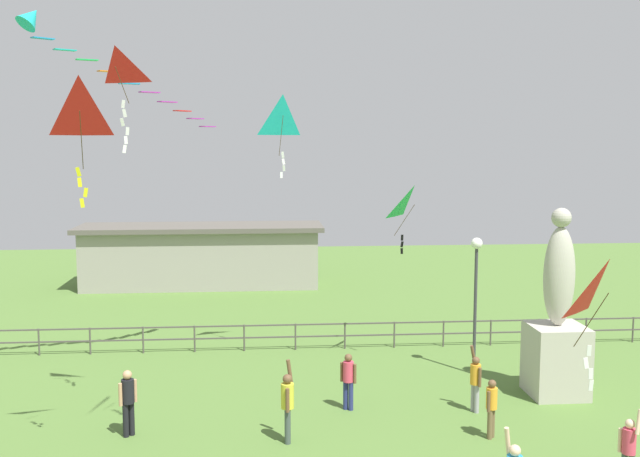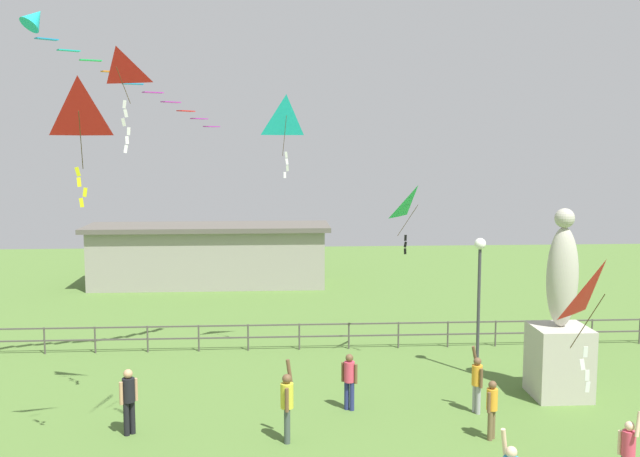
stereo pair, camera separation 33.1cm
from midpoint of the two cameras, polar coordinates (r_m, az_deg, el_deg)
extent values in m
cube|color=#B2AD9E|center=(22.54, 18.58, -9.82)|extent=(1.56, 1.56, 2.07)
ellipsoid|color=#B2AD9E|center=(21.98, 18.82, -3.62)|extent=(0.90, 0.76, 2.88)
sphere|color=#B2AD9E|center=(21.75, 18.99, 0.77)|extent=(0.56, 0.56, 0.56)
cylinder|color=#38383D|center=(23.61, 12.67, -6.40)|extent=(0.10, 0.10, 4.05)
sphere|color=white|center=(23.22, 12.81, -1.17)|extent=(0.36, 0.36, 0.36)
sphere|color=beige|center=(14.86, 15.37, -16.49)|extent=(0.22, 0.22, 0.22)
cylinder|color=beige|center=(14.96, 14.84, -15.84)|extent=(0.21, 0.19, 0.56)
cylinder|color=#D83F59|center=(17.26, 23.51, -15.15)|extent=(0.28, 0.28, 0.55)
sphere|color=beige|center=(17.13, 23.57, -13.97)|extent=(0.21, 0.21, 0.21)
cylinder|color=beige|center=(16.99, 24.14, -13.78)|extent=(0.21, 0.20, 0.52)
cylinder|color=beige|center=(17.33, 22.90, -15.14)|extent=(0.08, 0.08, 0.52)
cylinder|color=black|center=(19.54, -13.97, -14.12)|extent=(0.15, 0.15, 0.86)
cylinder|color=black|center=(19.46, -14.40, -14.22)|extent=(0.15, 0.15, 0.86)
cylinder|color=black|center=(19.26, -14.25, -12.13)|extent=(0.31, 0.31, 0.61)
sphere|color=tan|center=(19.13, -14.28, -10.95)|extent=(0.23, 0.23, 0.23)
cylinder|color=tan|center=(19.37, -13.71, -12.12)|extent=(0.09, 0.09, 0.57)
cylinder|color=tan|center=(19.17, -14.79, -12.35)|extent=(0.09, 0.09, 0.57)
cylinder|color=#3F4C47|center=(18.59, -2.05, -15.00)|extent=(0.15, 0.15, 0.87)
cylinder|color=#3F4C47|center=(18.43, -2.06, -15.19)|extent=(0.15, 0.15, 0.87)
cylinder|color=gold|center=(18.25, -2.06, -12.92)|extent=(0.32, 0.32, 0.62)
sphere|color=brown|center=(18.11, -2.07, -11.65)|extent=(0.23, 0.23, 0.23)
cylinder|color=brown|center=(18.28, -1.89, -11.08)|extent=(0.18, 0.10, 0.59)
cylinder|color=brown|center=(18.06, -2.07, -13.26)|extent=(0.10, 0.10, 0.58)
cylinder|color=navy|center=(20.61, 2.57, -12.90)|extent=(0.14, 0.14, 0.80)
cylinder|color=navy|center=(20.55, 2.98, -12.96)|extent=(0.14, 0.14, 0.80)
cylinder|color=#D83F59|center=(20.36, 2.78, -11.12)|extent=(0.29, 0.29, 0.57)
sphere|color=brown|center=(20.25, 2.79, -10.07)|extent=(0.21, 0.21, 0.21)
cylinder|color=brown|center=(20.45, 2.27, -11.14)|extent=(0.09, 0.09, 0.54)
cylinder|color=brown|center=(20.30, 3.29, -11.28)|extent=(0.09, 0.09, 0.54)
cylinder|color=#99999E|center=(20.88, 12.46, -12.81)|extent=(0.13, 0.13, 0.78)
cylinder|color=#99999E|center=(20.76, 12.71, -12.93)|extent=(0.13, 0.13, 0.78)
cylinder|color=orange|center=(20.61, 12.63, -11.12)|extent=(0.29, 0.29, 0.55)
sphere|color=brown|center=(20.49, 12.66, -10.10)|extent=(0.21, 0.21, 0.21)
cylinder|color=brown|center=(20.64, 12.46, -9.66)|extent=(0.22, 0.15, 0.53)
cylinder|color=brown|center=(20.47, 12.95, -11.35)|extent=(0.09, 0.09, 0.53)
cylinder|color=brown|center=(19.13, 13.65, -14.73)|extent=(0.13, 0.13, 0.76)
cylinder|color=brown|center=(19.26, 13.84, -14.59)|extent=(0.13, 0.13, 0.76)
cylinder|color=orange|center=(18.97, 13.80, -12.84)|extent=(0.28, 0.28, 0.54)
sphere|color=brown|center=(18.85, 13.83, -11.78)|extent=(0.20, 0.20, 0.20)
cylinder|color=brown|center=(18.82, 13.57, -13.10)|extent=(0.08, 0.08, 0.51)
cylinder|color=brown|center=(19.14, 14.02, -12.77)|extent=(0.08, 0.08, 0.51)
pyramid|color=red|center=(13.66, 22.03, -4.77)|extent=(1.00, 0.99, 1.08)
cylinder|color=#4C381E|center=(13.89, 20.81, -6.81)|extent=(0.42, 0.46, 1.08)
cube|color=white|center=(14.01, 20.68, -9.01)|extent=(0.08, 0.02, 0.20)
cube|color=white|center=(14.02, 20.47, -9.93)|extent=(0.11, 0.03, 0.21)
cube|color=white|center=(14.19, 20.79, -10.68)|extent=(0.08, 0.01, 0.20)
cube|color=white|center=(14.27, 20.82, -11.50)|extent=(0.10, 0.01, 0.20)
pyramid|color=#1EB759|center=(23.63, 8.07, 1.86)|extent=(1.19, 1.30, 1.06)
cylinder|color=#4C381E|center=(23.81, 7.27, 0.64)|extent=(0.61, 0.40, 1.06)
cube|color=black|center=(23.82, 7.09, -0.73)|extent=(0.08, 0.03, 0.20)
cube|color=black|center=(23.85, 7.08, -1.25)|extent=(0.10, 0.05, 0.21)
cube|color=black|center=(23.88, 7.06, -1.78)|extent=(0.09, 0.04, 0.20)
pyramid|color=red|center=(15.91, -17.77, 8.74)|extent=(1.09, 0.98, 1.22)
cylinder|color=#4C381E|center=(16.29, -17.63, 6.55)|extent=(0.18, 0.80, 1.22)
cube|color=yellow|center=(16.29, -17.85, 4.24)|extent=(0.12, 0.04, 0.21)
cube|color=yellow|center=(16.30, -17.76, 3.47)|extent=(0.10, 0.03, 0.20)
cube|color=yellow|center=(16.34, -17.33, 2.72)|extent=(0.11, 0.02, 0.21)
cube|color=yellow|center=(16.34, -17.58, 1.94)|extent=(0.10, 0.01, 0.21)
pyramid|color=red|center=(18.66, -15.13, 12.10)|extent=(1.10, 0.89, 0.86)
cylinder|color=#4C381E|center=(18.86, -14.61, 10.76)|extent=(0.23, 0.53, 0.86)
cube|color=white|center=(18.83, -14.54, 9.38)|extent=(0.11, 0.03, 0.21)
cube|color=white|center=(18.83, -14.45, 8.71)|extent=(0.11, 0.03, 0.21)
cube|color=white|center=(18.80, -14.61, 8.04)|extent=(0.11, 0.05, 0.21)
cube|color=white|center=(18.83, -14.23, 7.38)|extent=(0.10, 0.01, 0.20)
cube|color=white|center=(18.82, -14.35, 6.71)|extent=(0.09, 0.04, 0.20)
cube|color=white|center=(18.81, -14.45, 6.03)|extent=(0.11, 0.04, 0.21)
pyramid|color=#19B2B2|center=(23.71, -2.23, 8.82)|extent=(1.14, 0.73, 1.30)
cylinder|color=#4C381E|center=(23.88, -2.39, 7.25)|extent=(0.15, 0.39, 1.30)
cube|color=white|center=(23.91, -2.26, 5.78)|extent=(0.10, 0.03, 0.21)
cube|color=white|center=(23.92, -2.20, 5.26)|extent=(0.11, 0.04, 0.21)
cube|color=white|center=(23.94, -2.17, 4.73)|extent=(0.09, 0.04, 0.20)
cube|color=white|center=(23.90, -2.37, 4.20)|extent=(0.08, 0.03, 0.20)
cone|color=#19B2B2|center=(22.22, -20.98, 15.10)|extent=(1.00, 1.00, 0.81)
cube|color=#198CD1|center=(22.26, -20.17, 13.73)|extent=(0.62, 0.57, 0.03)
cube|color=#19B2B2|center=(22.45, -18.64, 13.04)|extent=(0.64, 0.53, 0.03)
cube|color=#1EB759|center=(22.57, -17.08, 12.45)|extent=(0.66, 0.47, 0.03)
cube|color=orange|center=(22.71, -15.54, 11.72)|extent=(0.64, 0.54, 0.03)
cube|color=#198CD1|center=(22.85, -14.01, 10.91)|extent=(0.66, 0.43, 0.03)
cube|color=#B22DB2|center=(23.00, -12.51, 10.34)|extent=(0.65, 0.53, 0.03)
cube|color=#B22DB2|center=(23.29, -11.17, 9.67)|extent=(0.61, 0.60, 0.03)
cube|color=red|center=(23.68, -10.03, 9.03)|extent=(0.56, 0.63, 0.03)
cube|color=#B22DB2|center=(24.13, -9.03, 8.47)|extent=(0.55, 0.64, 0.03)
cube|color=#B22DB2|center=(24.59, -8.09, 7.89)|extent=(0.54, 0.64, 0.03)
cylinder|color=#4C4742|center=(27.32, -20.40, -8.22)|extent=(0.06, 0.06, 0.95)
cylinder|color=#4C4742|center=(26.87, -16.83, -8.33)|extent=(0.06, 0.06, 0.95)
cylinder|color=#4C4742|center=(26.51, -12.97, -8.42)|extent=(0.06, 0.06, 0.95)
cylinder|color=#4C4742|center=(26.28, -9.10, -8.47)|extent=(0.06, 0.06, 0.95)
cylinder|color=#4C4742|center=(26.17, -5.27, -8.48)|extent=(0.06, 0.06, 0.95)
cylinder|color=#4C4742|center=(26.17, -1.26, -8.45)|extent=(0.06, 0.06, 0.95)
cylinder|color=#4C4742|center=(26.30, 2.63, -8.38)|extent=(0.06, 0.06, 0.95)
cylinder|color=#4C4742|center=(26.54, 6.51, -8.27)|extent=(0.06, 0.06, 0.95)
cylinder|color=#4C4742|center=(26.91, 10.31, -8.13)|extent=(0.06, 0.06, 0.95)
cylinder|color=#4C4742|center=(27.37, 13.89, -7.97)|extent=(0.06, 0.06, 0.95)
cylinder|color=#4C4742|center=(27.96, 17.46, -7.77)|extent=(0.06, 0.06, 0.95)
cylinder|color=#4C4742|center=(28.63, 20.79, -7.56)|extent=(0.06, 0.06, 0.95)
cylinder|color=#4C4742|center=(29.40, 24.00, -7.34)|extent=(0.06, 0.06, 0.95)
cube|color=#4C4742|center=(26.07, -0.79, -7.52)|extent=(36.00, 0.05, 0.05)
cube|color=#4C4742|center=(26.18, -0.79, -8.44)|extent=(36.00, 0.05, 0.05)
cube|color=gray|center=(37.85, -8.45, -2.28)|extent=(11.75, 3.02, 2.92)
cube|color=#59544C|center=(37.64, -8.49, 0.10)|extent=(12.35, 3.62, 0.24)
camera|label=1|loc=(0.17, -89.47, 0.06)|focal=40.95mm
camera|label=2|loc=(0.17, 90.53, -0.06)|focal=40.95mm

